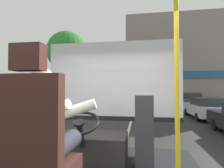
# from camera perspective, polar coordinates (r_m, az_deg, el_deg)

# --- Properties ---
(ground) EXTENTS (18.00, 44.00, 0.06)m
(ground) POSITION_cam_1_polar(r_m,az_deg,el_deg) (10.64, 6.26, -11.39)
(ground) COLOR #2C2C2C
(driver_seat) EXTENTS (0.48, 0.48, 1.35)m
(driver_seat) POSITION_cam_1_polar(r_m,az_deg,el_deg) (1.47, -23.14, -19.90)
(driver_seat) COLOR black
(driver_seat) RESTS_ON bus_floor
(bus_driver) EXTENTS (0.74, 0.60, 0.72)m
(bus_driver) POSITION_cam_1_polar(r_m,az_deg,el_deg) (1.54, -20.37, -13.02)
(bus_driver) COLOR #282833
(bus_driver) RESTS_ON driver_seat
(steering_console) EXTENTS (1.10, 0.94, 0.76)m
(steering_console) POSITION_cam_1_polar(r_m,az_deg,el_deg) (2.74, -7.53, -19.34)
(steering_console) COLOR #282623
(steering_console) RESTS_ON bus_floor
(handrail_pole) EXTENTS (0.04, 0.04, 2.12)m
(handrail_pole) POSITION_cam_1_polar(r_m,az_deg,el_deg) (1.76, 20.06, -1.31)
(handrail_pole) COLOR yellow
(handrail_pole) RESTS_ON bus_floor
(fare_box) EXTENTS (0.24, 0.25, 0.99)m
(fare_box) POSITION_cam_1_polar(r_m,az_deg,el_deg) (2.49, 10.24, -14.58)
(fare_box) COLOR #333338
(fare_box) RESTS_ON bus_floor
(windshield_panel) EXTENTS (2.50, 0.08, 1.48)m
(windshield_panel) POSITION_cam_1_polar(r_m,az_deg,el_deg) (3.34, 0.29, -1.76)
(windshield_panel) COLOR silver
(street_tree) EXTENTS (2.57, 2.57, 5.50)m
(street_tree) POSITION_cam_1_polar(r_m,az_deg,el_deg) (12.04, -14.18, 9.89)
(street_tree) COLOR #4C3828
(street_tree) RESTS_ON ground
(shop_building) EXTENTS (11.97, 4.70, 8.64)m
(shop_building) POSITION_cam_1_polar(r_m,az_deg,el_deg) (19.20, 23.22, 6.07)
(shop_building) COLOR gray
(shop_building) RESTS_ON ground
(parked_car_white) EXTENTS (1.96, 3.81, 1.26)m
(parked_car_white) POSITION_cam_1_polar(r_m,az_deg,el_deg) (12.30, 28.19, -6.70)
(parked_car_white) COLOR silver
(parked_car_white) RESTS_ON ground
(parked_car_charcoal) EXTENTS (2.00, 4.06, 1.47)m
(parked_car_charcoal) POSITION_cam_1_polar(r_m,az_deg,el_deg) (17.69, 23.05, -4.83)
(parked_car_charcoal) COLOR #474C51
(parked_car_charcoal) RESTS_ON ground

